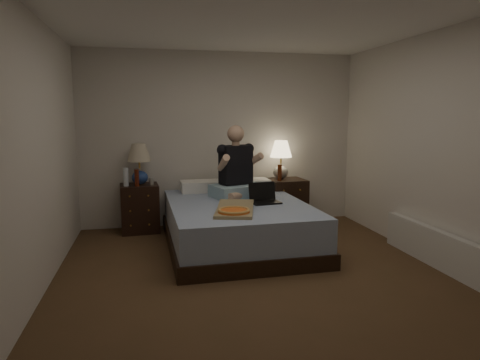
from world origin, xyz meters
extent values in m
cube|color=brown|center=(0.00, 0.00, 0.00)|extent=(4.00, 4.50, 0.00)
cube|color=white|center=(0.00, 0.00, 2.50)|extent=(4.00, 4.50, 0.00)
cube|color=silver|center=(0.00, 2.25, 1.25)|extent=(4.00, 0.00, 2.50)
cube|color=silver|center=(0.00, -2.25, 1.25)|extent=(4.00, 0.00, 2.50)
cube|color=silver|center=(-2.00, 0.00, 1.25)|extent=(0.00, 4.50, 2.50)
cube|color=silver|center=(2.00, 0.00, 1.25)|extent=(0.00, 4.50, 2.50)
cube|color=#5475A9|center=(0.01, 1.09, 0.27)|extent=(1.67, 2.20, 0.54)
cube|color=black|center=(-1.18, 2.01, 0.33)|extent=(0.53, 0.49, 0.66)
cube|color=black|center=(0.92, 1.96, 0.34)|extent=(0.55, 0.51, 0.67)
cylinder|color=silver|center=(-1.34, 1.92, 0.78)|extent=(0.07, 0.07, 0.25)
cylinder|color=#B5B6B1|center=(-1.01, 1.94, 0.71)|extent=(0.07, 0.07, 0.10)
cylinder|color=#4F180B|center=(-1.20, 1.88, 0.77)|extent=(0.06, 0.06, 0.23)
cylinder|color=#61250D|center=(0.79, 1.87, 0.79)|extent=(0.06, 0.06, 0.23)
cube|color=silver|center=(1.93, -0.01, 0.20)|extent=(0.10, 1.60, 0.40)
camera|label=1|loc=(-1.03, -3.92, 1.60)|focal=32.00mm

